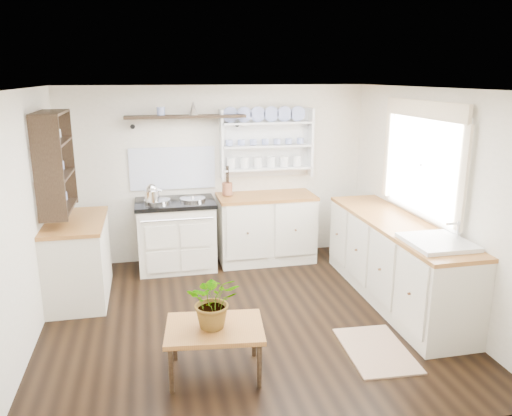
{
  "coord_description": "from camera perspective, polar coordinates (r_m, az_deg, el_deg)",
  "views": [
    {
      "loc": [
        -0.88,
        -4.58,
        2.42
      ],
      "look_at": [
        0.17,
        0.25,
        1.1
      ],
      "focal_mm": 35.0,
      "sensor_mm": 36.0,
      "label": 1
    }
  ],
  "objects": [
    {
      "name": "utensil_crock",
      "position": [
        6.5,
        -3.31,
        2.2
      ],
      "size": [
        0.13,
        0.13,
        0.16
      ],
      "primitive_type": "cylinder",
      "color": "brown",
      "rests_on": "back_cabinets"
    },
    {
      "name": "back_cabinets",
      "position": [
        6.65,
        1.14,
        -2.19
      ],
      "size": [
        1.27,
        0.63,
        0.9
      ],
      "color": "beige",
      "rests_on": "floor"
    },
    {
      "name": "potted_plant",
      "position": [
        4.1,
        -4.84,
        -10.46
      ],
      "size": [
        0.46,
        0.41,
        0.47
      ],
      "primitive_type": "imported",
      "rotation": [
        0.0,
        0.0,
        -0.12
      ],
      "color": "#3F7233",
      "rests_on": "center_table"
    },
    {
      "name": "kettle",
      "position": [
        6.19,
        -11.81,
        1.71
      ],
      "size": [
        0.18,
        0.18,
        0.21
      ],
      "primitive_type": null,
      "color": "silver",
      "rests_on": "aga_cooker"
    },
    {
      "name": "left_shelving",
      "position": [
        5.63,
        -22.01,
        4.98
      ],
      "size": [
        0.28,
        0.8,
        1.05
      ],
      "primitive_type": "cube",
      "color": "black",
      "rests_on": "wall_left"
    },
    {
      "name": "ceiling",
      "position": [
        4.67,
        -1.44,
        13.47
      ],
      "size": [
        4.0,
        3.8,
        0.01
      ],
      "primitive_type": "cube",
      "color": "white",
      "rests_on": "wall_back"
    },
    {
      "name": "wall_left",
      "position": [
        4.88,
        -25.07,
        -1.56
      ],
      "size": [
        0.02,
        3.8,
        2.3
      ],
      "primitive_type": "cube",
      "color": "beige",
      "rests_on": "ground"
    },
    {
      "name": "plate_rack",
      "position": [
        6.68,
        1.09,
        7.51
      ],
      "size": [
        1.2,
        0.22,
        0.9
      ],
      "color": "white",
      "rests_on": "wall_back"
    },
    {
      "name": "floor",
      "position": [
        5.25,
        -1.28,
        -12.48
      ],
      "size": [
        4.0,
        3.8,
        0.01
      ],
      "primitive_type": "cube",
      "color": "black",
      "rests_on": "ground"
    },
    {
      "name": "wall_back",
      "position": [
        6.66,
        -4.46,
        3.91
      ],
      "size": [
        4.0,
        0.02,
        2.3
      ],
      "primitive_type": "cube",
      "color": "beige",
      "rests_on": "ground"
    },
    {
      "name": "floor_rug",
      "position": [
        4.82,
        13.56,
        -15.51
      ],
      "size": [
        0.59,
        0.88,
        0.02
      ],
      "primitive_type": "cube",
      "rotation": [
        0.0,
        0.0,
        -0.05
      ],
      "color": "#896D50",
      "rests_on": "floor"
    },
    {
      "name": "right_cabinets",
      "position": [
        5.69,
        15.63,
        -5.77
      ],
      "size": [
        0.62,
        2.43,
        0.9
      ],
      "color": "beige",
      "rests_on": "floor"
    },
    {
      "name": "wall_right",
      "position": [
        5.56,
        19.34,
        0.88
      ],
      "size": [
        0.02,
        3.8,
        2.3
      ],
      "primitive_type": "cube",
      "color": "beige",
      "rests_on": "ground"
    },
    {
      "name": "belfast_sink",
      "position": [
        4.97,
        19.89,
        -4.99
      ],
      "size": [
        0.55,
        0.6,
        0.45
      ],
      "color": "white",
      "rests_on": "right_cabinets"
    },
    {
      "name": "high_shelf",
      "position": [
        6.4,
        -8.06,
        10.22
      ],
      "size": [
        1.5,
        0.29,
        0.16
      ],
      "color": "black",
      "rests_on": "wall_back"
    },
    {
      "name": "center_table",
      "position": [
        4.23,
        -4.75,
        -13.89
      ],
      "size": [
        0.85,
        0.66,
        0.43
      ],
      "rotation": [
        0.0,
        0.0,
        -0.12
      ],
      "color": "brown",
      "rests_on": "floor"
    },
    {
      "name": "window",
      "position": [
        5.58,
        18.46,
        5.36
      ],
      "size": [
        0.08,
        1.55,
        1.22
      ],
      "color": "white",
      "rests_on": "wall_right"
    },
    {
      "name": "aga_cooker",
      "position": [
        6.46,
        -9.07,
        -2.96
      ],
      "size": [
        0.99,
        0.69,
        0.92
      ],
      "color": "white",
      "rests_on": "floor"
    },
    {
      "name": "left_cabinets",
      "position": [
        5.88,
        -19.64,
        -5.43
      ],
      "size": [
        0.62,
        1.13,
        0.9
      ],
      "color": "beige",
      "rests_on": "floor"
    }
  ]
}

